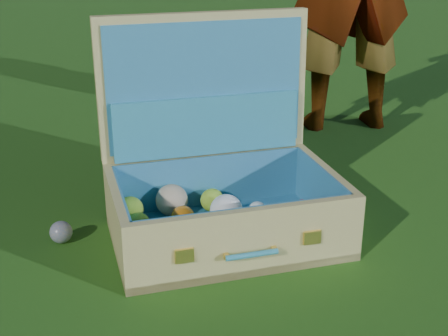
{
  "coord_description": "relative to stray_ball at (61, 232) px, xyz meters",
  "views": [
    {
      "loc": [
        -0.28,
        -1.75,
        0.93
      ],
      "look_at": [
        -0.15,
        0.03,
        0.2
      ],
      "focal_mm": 50.0,
      "sensor_mm": 36.0,
      "label": 1
    }
  ],
  "objects": [
    {
      "name": "stray_ball",
      "position": [
        0.0,
        0.0,
        0.0
      ],
      "size": [
        0.07,
        0.07,
        0.07
      ],
      "primitive_type": "sphere",
      "color": "#3C639D",
      "rests_on": "ground"
    },
    {
      "name": "suitcase",
      "position": [
        0.47,
        0.06,
        0.15
      ],
      "size": [
        0.77,
        0.64,
        0.66
      ],
      "rotation": [
        0.0,
        0.0,
        0.21
      ],
      "color": "tan",
      "rests_on": "ground"
    },
    {
      "name": "ground",
      "position": [
        0.66,
        0.03,
        -0.03
      ],
      "size": [
        60.0,
        60.0,
        0.0
      ],
      "primitive_type": "plane",
      "color": "#215114",
      "rests_on": "ground"
    }
  ]
}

